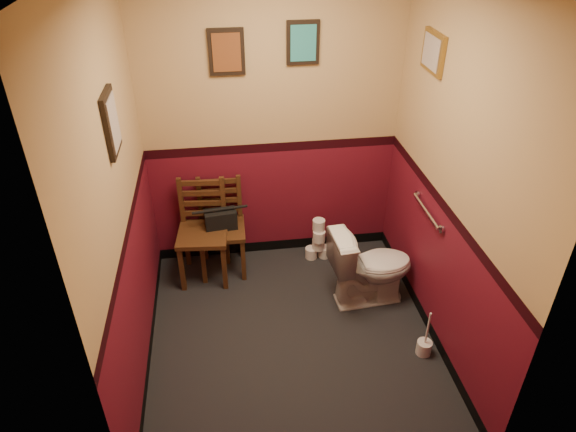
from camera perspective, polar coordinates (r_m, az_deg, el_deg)
The scene contains 16 objects.
floor at distance 4.20m, azimuth 0.49°, elevation -13.43°, with size 2.20×2.40×0.00m, color black.
wall_back at distance 4.43m, azimuth -1.75°, elevation 10.46°, with size 2.20×2.70×0.00m, color maroon.
wall_front at distance 2.41m, azimuth 4.92°, elevation -11.56°, with size 2.20×2.70×0.00m, color maroon.
wall_left at distance 3.39m, azimuth -18.12°, elevation 1.30°, with size 2.40×2.70×0.00m, color maroon.
wall_right at distance 3.67m, azimuth 17.90°, elevation 3.81°, with size 2.40×2.70×0.00m, color maroon.
grab_bar at distance 4.04m, azimuth 15.18°, elevation 0.55°, with size 0.05×0.56×0.06m.
framed_print_back_a at distance 4.19m, azimuth -6.85°, elevation 17.64°, with size 0.28×0.04×0.36m.
framed_print_back_b at distance 4.24m, azimuth 1.68°, elevation 18.70°, with size 0.26×0.04×0.34m.
framed_print_left at distance 3.26m, azimuth -19.04°, elevation 9.76°, with size 0.04×0.30×0.38m.
framed_print_right at distance 3.91m, azimuth 15.82°, elevation 17.12°, with size 0.04×0.34×0.28m.
toilet at distance 4.37m, azimuth 9.18°, elevation -5.59°, with size 0.39×0.70×0.69m, color white.
toilet_brush at distance 4.18m, azimuth 14.88°, elevation -13.86°, with size 0.12×0.12×0.41m.
chair_left at distance 4.59m, azimuth -9.42°, elevation -1.71°, with size 0.47×0.47×0.92m.
chair_right at distance 4.66m, azimuth -7.40°, elevation -1.22°, with size 0.42×0.42×0.88m.
handbag at distance 4.57m, azimuth -7.49°, elevation -0.38°, with size 0.29×0.17×0.20m.
tp_stack at distance 4.89m, azimuth 3.39°, elevation -2.90°, with size 0.24×0.15×0.42m.
Camera 1 is at (-0.44, -2.87, 3.03)m, focal length 32.00 mm.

